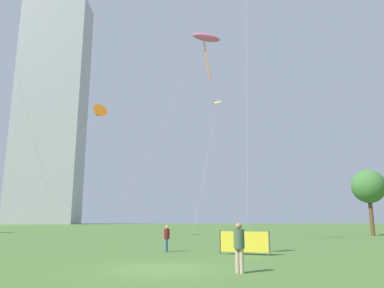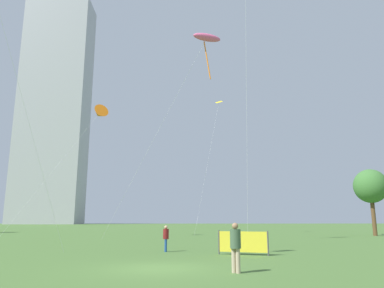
{
  "view_description": "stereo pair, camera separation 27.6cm",
  "coord_description": "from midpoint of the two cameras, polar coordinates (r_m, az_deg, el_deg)",
  "views": [
    {
      "loc": [
        0.63,
        -15.18,
        1.95
      ],
      "look_at": [
        1.67,
        12.74,
        7.75
      ],
      "focal_mm": 33.78,
      "sensor_mm": 36.0,
      "label": 1
    },
    {
      "loc": [
        0.91,
        -15.19,
        1.95
      ],
      "look_at": [
        1.67,
        12.74,
        7.75
      ],
      "focal_mm": 33.78,
      "sensor_mm": 36.0,
      "label": 2
    }
  ],
  "objects": [
    {
      "name": "distant_highrise_0",
      "position": [
        156.5,
        -20.8,
        5.35
      ],
      "size": [
        25.46,
        14.47,
        91.7
      ],
      "primitive_type": "cube",
      "rotation": [
        0.0,
        0.0,
        -0.0
      ],
      "color": "#A8A8AD",
      "rests_on": "ground"
    },
    {
      "name": "person_standing_3",
      "position": [
        14.04,
        7.46,
        -15.34
      ],
      "size": [
        0.4,
        0.4,
        1.81
      ],
      "rotation": [
        0.0,
        0.0,
        2.46
      ],
      "color": "tan",
      "rests_on": "ground"
    },
    {
      "name": "person_standing_0",
      "position": [
        22.69,
        -3.79,
        -14.36
      ],
      "size": [
        0.35,
        0.35,
        1.56
      ],
      "rotation": [
        0.0,
        0.0,
        4.71
      ],
      "color": "#1E478C",
      "rests_on": "ground"
    },
    {
      "name": "kite_flying_4",
      "position": [
        42.39,
        -14.22,
        4.72
      ],
      "size": [
        6.31,
        11.61,
        14.69
      ],
      "color": "silver",
      "rests_on": "ground"
    },
    {
      "name": "park_tree_1",
      "position": [
        48.84,
        26.51,
        -6.02
      ],
      "size": [
        3.92,
        3.92,
        7.85
      ],
      "color": "brown",
      "rests_on": "ground"
    },
    {
      "name": "event_banner",
      "position": [
        20.87,
        8.43,
        -15.05
      ],
      "size": [
        2.65,
        1.0,
        1.31
      ],
      "color": "#4C4C4C",
      "rests_on": "ground"
    },
    {
      "name": "kite_flying_1",
      "position": [
        34.62,
        2.6,
        16.32
      ],
      "size": [
        11.5,
        6.92,
        18.74
      ],
      "color": "silver",
      "rests_on": "ground"
    },
    {
      "name": "ground",
      "position": [
        15.33,
        -4.69,
        -19.01
      ],
      "size": [
        280.0,
        280.0,
        0.0
      ],
      "primitive_type": "plane",
      "color": "#476B30"
    },
    {
      "name": "kite_flying_2",
      "position": [
        50.5,
        4.37,
        6.41
      ],
      "size": [
        4.23,
        4.45,
        18.25
      ],
      "color": "silver",
      "rests_on": "ground"
    }
  ]
}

